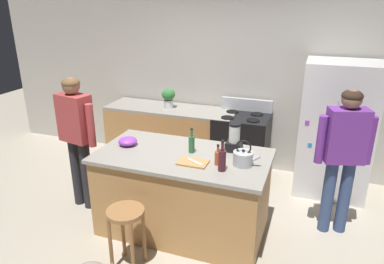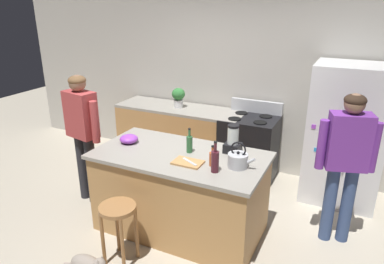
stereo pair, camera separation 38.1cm
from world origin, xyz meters
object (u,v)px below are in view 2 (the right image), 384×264
(kitchen_island, at_px, (180,192))
(stove_range, at_px, (249,148))
(mixing_bowl, at_px, (129,139))
(refrigerator, at_px, (345,135))
(cutting_board, at_px, (188,162))
(person_by_island_left, at_px, (82,127))
(bottle_wine, at_px, (215,161))
(bottle_cooking_sauce, at_px, (212,158))
(bottle_olive_oil, at_px, (189,144))
(potted_plant, at_px, (178,96))
(person_by_sink_right, at_px, (346,156))
(chef_knife, at_px, (190,162))
(bar_stool, at_px, (118,218))
(tea_kettle, at_px, (238,160))
(blender_appliance, at_px, (233,141))

(kitchen_island, distance_m, stove_range, 1.56)
(kitchen_island, distance_m, mixing_bowl, 0.85)
(refrigerator, relative_size, cutting_board, 5.93)
(person_by_island_left, bearing_deg, mixing_bowl, -1.28)
(bottle_wine, distance_m, bottle_cooking_sauce, 0.14)
(bottle_wine, relative_size, mixing_bowl, 1.50)
(stove_range, xyz_separation_m, bottle_olive_oil, (-0.25, -1.44, 0.56))
(bottle_olive_oil, bearing_deg, kitchen_island, -129.61)
(potted_plant, distance_m, bottle_olive_oil, 1.72)
(person_by_sink_right, distance_m, mixing_bowl, 2.35)
(kitchen_island, bearing_deg, potted_plant, 118.14)
(potted_plant, bearing_deg, person_by_sink_right, -22.28)
(mixing_bowl, height_order, chef_knife, mixing_bowl)
(cutting_board, bearing_deg, bottle_olive_oil, 112.71)
(kitchen_island, xyz_separation_m, person_by_island_left, (-1.38, 0.05, 0.54))
(cutting_board, bearing_deg, mixing_bowl, 166.76)
(bar_stool, bearing_deg, mixing_bowl, 116.52)
(bar_stool, height_order, tea_kettle, tea_kettle)
(bar_stool, relative_size, blender_appliance, 2.04)
(person_by_sink_right, bearing_deg, kitchen_island, -161.14)
(cutting_board, bearing_deg, bottle_cooking_sauce, 14.46)
(refrigerator, height_order, bar_stool, refrigerator)
(bottle_olive_oil, distance_m, cutting_board, 0.30)
(blender_appliance, relative_size, bottle_olive_oil, 1.13)
(stove_range, bearing_deg, chef_knife, -94.04)
(refrigerator, height_order, person_by_island_left, refrigerator)
(stove_range, relative_size, cutting_board, 3.71)
(bottle_cooking_sauce, bearing_deg, blender_appliance, 80.15)
(person_by_island_left, distance_m, chef_knife, 1.59)
(bar_stool, xyz_separation_m, mixing_bowl, (-0.39, 0.78, 0.48))
(person_by_sink_right, height_order, blender_appliance, person_by_sink_right)
(person_by_island_left, distance_m, blender_appliance, 1.89)
(refrigerator, height_order, mixing_bowl, refrigerator)
(person_by_sink_right, distance_m, cutting_board, 1.60)
(bottle_cooking_sauce, height_order, tea_kettle, tea_kettle)
(blender_appliance, distance_m, tea_kettle, 0.37)
(kitchen_island, height_order, refrigerator, refrigerator)
(stove_range, bearing_deg, potted_plant, 178.72)
(bottle_wine, xyz_separation_m, bottle_olive_oil, (-0.42, 0.31, -0.02))
(potted_plant, height_order, cutting_board, potted_plant)
(person_by_island_left, distance_m, cutting_board, 1.57)
(person_by_sink_right, xyz_separation_m, mixing_bowl, (-2.29, -0.52, -0.02))
(bottle_olive_oil, distance_m, bottle_cooking_sauce, 0.40)
(refrigerator, height_order, potted_plant, refrigerator)
(kitchen_island, relative_size, bar_stool, 2.91)
(refrigerator, xyz_separation_m, blender_appliance, (-1.07, -1.21, 0.17))
(bottle_wine, relative_size, cutting_board, 1.05)
(refrigerator, height_order, bottle_wine, refrigerator)
(stove_range, bearing_deg, cutting_board, -94.71)
(mixing_bowl, xyz_separation_m, chef_knife, (0.88, -0.20, -0.02))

